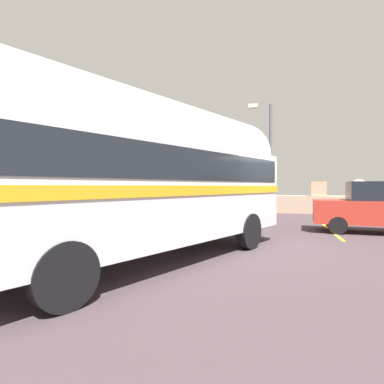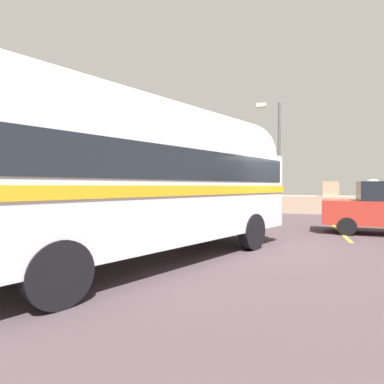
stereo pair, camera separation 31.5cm
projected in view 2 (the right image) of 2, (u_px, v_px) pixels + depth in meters
ground at (254, 246)px, 8.65m from camera, size 32.00×26.00×0.02m
breakwater at (280, 202)px, 19.77m from camera, size 31.36×2.42×2.33m
vintage_coach at (150, 171)px, 6.86m from camera, size 5.59×8.83×3.70m
lamp_post at (277, 155)px, 13.95m from camera, size 1.08×0.41×5.53m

